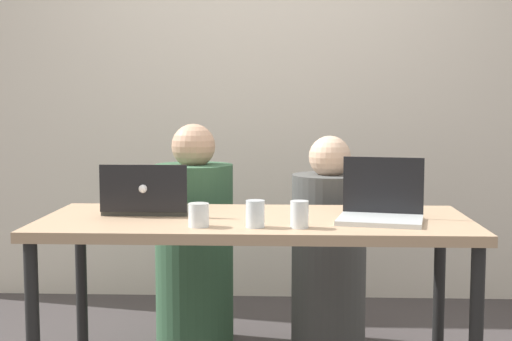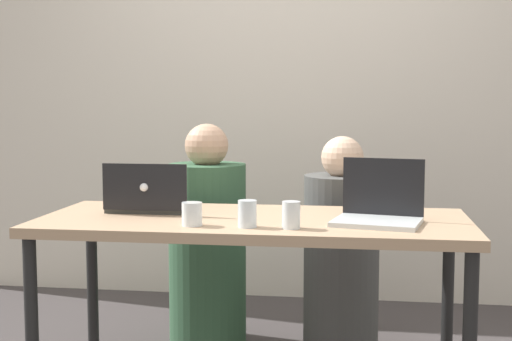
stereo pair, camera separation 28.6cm
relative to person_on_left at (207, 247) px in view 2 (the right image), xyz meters
The scene contains 9 objects.
back_wall 1.28m from the person_on_left, 70.61° to the left, with size 4.50×0.10×2.60m, color beige.
desk 0.77m from the person_on_left, 63.57° to the right, with size 1.68×0.71×0.75m.
person_on_left is the anchor object (origin of this frame).
person_on_right 0.66m from the person_on_left, ahead, with size 0.44×0.44×1.05m.
laptop_back_left 0.67m from the person_on_left, 101.02° to the right, with size 0.35×0.24×0.21m.
laptop_front_right 1.13m from the person_on_left, 41.13° to the right, with size 0.36×0.31×0.24m.
water_glass_right 1.06m from the person_on_left, 60.45° to the right, with size 0.07×0.07×0.10m.
water_glass_center 0.99m from the person_on_left, 68.84° to the right, with size 0.07×0.07×0.10m.
water_glass_left 0.94m from the person_on_left, 81.35° to the right, with size 0.08×0.08×0.09m.
Camera 2 is at (0.41, -2.75, 1.21)m, focal length 50.00 mm.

